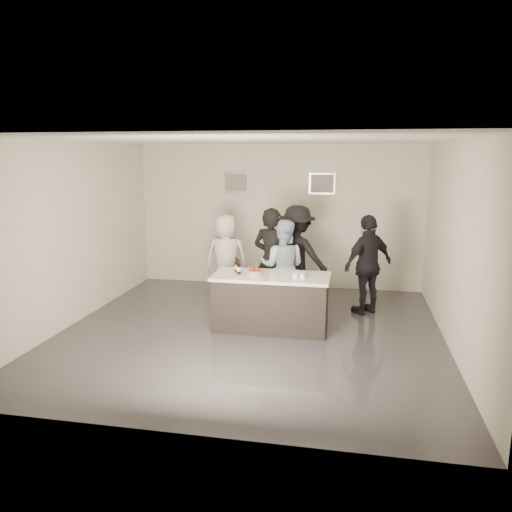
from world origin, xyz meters
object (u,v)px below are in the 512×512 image
bar_counter (271,302)px  person_main_black (271,260)px  person_main_blue (283,267)px  person_guest_back (297,256)px  cake (255,273)px  person_guest_left (226,259)px  beer_bottle_a (237,264)px  beer_bottle_b (239,266)px  person_guest_right (368,265)px

bar_counter → person_main_black: person_main_black is taller
person_main_blue → person_guest_back: size_ratio=0.89×
cake → person_guest_left: 1.63m
beer_bottle_a → beer_bottle_b: bearing=-65.1°
beer_bottle_b → beer_bottle_a: bearing=114.9°
bar_counter → person_guest_right: (1.55, 1.14, 0.43)m
beer_bottle_b → person_main_black: person_main_black is taller
beer_bottle_a → person_guest_right: (2.14, 1.04, -0.15)m
person_guest_left → person_main_black: bearing=152.7°
beer_bottle_b → person_main_blue: size_ratio=0.15×
cake → person_guest_right: 2.16m
bar_counter → beer_bottle_a: (-0.59, 0.10, 0.58)m
person_main_black → person_guest_right: size_ratio=1.06×
beer_bottle_b → person_main_blue: bearing=58.0°
person_guest_left → person_guest_back: bearing=178.2°
person_main_blue → person_guest_back: bearing=-110.7°
bar_counter → person_guest_left: size_ratio=1.10×
beer_bottle_b → person_guest_left: size_ratio=0.15×
person_main_black → bar_counter: bearing=117.1°
person_main_black → person_guest_left: size_ratio=1.11×
person_main_black → person_main_blue: (0.21, -0.02, -0.10)m
person_main_blue → cake: bearing=73.8°
cake → person_guest_back: size_ratio=0.13×
person_guest_right → person_guest_back: size_ratio=0.94×
cake → beer_bottle_b: (-0.27, 0.02, 0.09)m
cake → beer_bottle_b: size_ratio=0.92×
beer_bottle_a → person_guest_right: size_ratio=0.15×
cake → person_main_blue: bearing=71.9°
cake → beer_bottle_b: beer_bottle_b is taller
person_guest_left → person_guest_right: bearing=173.1°
person_main_blue → person_guest_right: bearing=-168.4°
beer_bottle_b → person_main_blue: person_main_blue is taller
bar_counter → person_main_blue: (0.06, 0.89, 0.39)m
person_guest_left → beer_bottle_a: bearing=109.2°
beer_bottle_b → person_main_black: bearing=68.6°
person_main_blue → person_guest_left: size_ratio=0.99×
bar_counter → person_guest_back: 1.47m
person_main_black → person_guest_left: bearing=-7.0°
person_guest_left → bar_counter: bearing=126.4°
beer_bottle_b → person_guest_right: 2.39m
bar_counter → person_guest_left: 1.77m
person_main_black → person_guest_right: 1.71m
bar_counter → person_guest_back: bearing=79.3°
beer_bottle_a → beer_bottle_b: 0.16m
person_guest_right → cake: bearing=-8.1°
person_main_black → beer_bottle_a: bearing=79.2°
bar_counter → person_guest_right: size_ratio=1.05×
person_guest_back → person_main_black: bearing=64.9°
person_guest_right → bar_counter: bearing=-5.5°
bar_counter → person_guest_right: person_guest_right is taller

